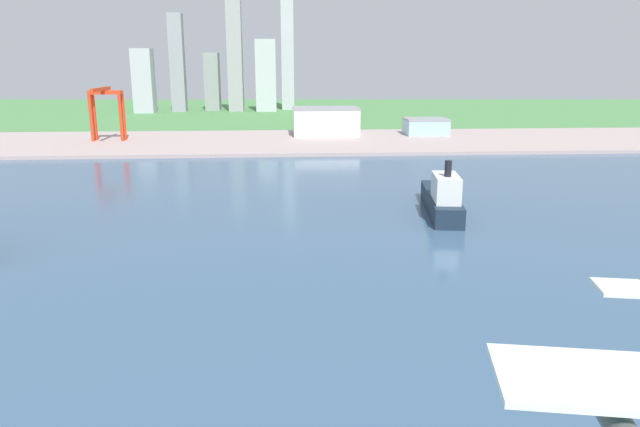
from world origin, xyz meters
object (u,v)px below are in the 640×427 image
Objects in this scene: warehouse_annex at (426,126)px; port_crane_red at (105,102)px; warehouse_main at (326,121)px; cargo_ship at (442,199)px.

port_crane_red is at bearing -174.69° from warehouse_annex.
warehouse_annex is at bearing 5.31° from port_crane_red.
port_crane_red is 173.44m from warehouse_main.
cargo_ship is at bearing -83.64° from warehouse_main.
cargo_ship is 260.45m from warehouse_annex.
cargo_ship is 260.04m from warehouse_main.
cargo_ship reaches higher than warehouse_annex.
warehouse_main is (170.30, 27.44, -18.06)m from port_crane_red.
warehouse_annex is at bearing -2.59° from warehouse_main.
warehouse_annex is at bearing 77.79° from cargo_ship.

